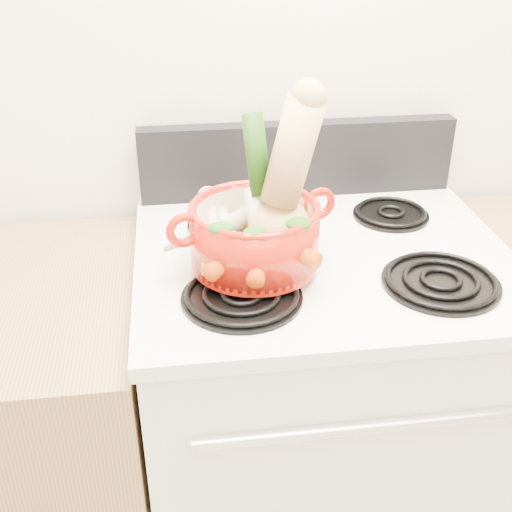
{
  "coord_description": "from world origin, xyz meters",
  "views": [
    {
      "loc": [
        -0.3,
        0.26,
        1.6
      ],
      "look_at": [
        -0.15,
        1.32,
        1.0
      ],
      "focal_mm": 45.0,
      "sensor_mm": 36.0,
      "label": 1
    }
  ],
  "objects": [
    {
      "name": "pot_handle_left",
      "position": [
        -0.29,
        1.3,
        1.07
      ],
      "size": [
        0.07,
        0.03,
        0.07
      ],
      "primitive_type": "torus",
      "rotation": [
        1.57,
        0.0,
        0.29
      ],
      "color": "#A9160A",
      "rests_on": "dutch_oven"
    },
    {
      "name": "oven_handle",
      "position": [
        0.0,
        1.06,
        0.78
      ],
      "size": [
        0.6,
        0.02,
        0.02
      ],
      "primitive_type": "cylinder",
      "rotation": [
        0.0,
        1.57,
        0.0
      ],
      "color": "silver",
      "rests_on": "stove_body"
    },
    {
      "name": "burner_back_right",
      "position": [
        0.19,
        1.54,
        0.96
      ],
      "size": [
        0.17,
        0.17,
        0.02
      ],
      "primitive_type": "cylinder",
      "color": "black",
      "rests_on": "cooktop"
    },
    {
      "name": "leek",
      "position": [
        -0.15,
        1.35,
        1.13
      ],
      "size": [
        0.08,
        0.11,
        0.28
      ],
      "primitive_type": "cylinder",
      "rotation": [
        -0.21,
        0.0,
        0.42
      ],
      "color": "silver",
      "rests_on": "dutch_oven"
    },
    {
      "name": "carrot_0",
      "position": [
        -0.15,
        1.28,
        1.01
      ],
      "size": [
        0.08,
        0.17,
        0.05
      ],
      "primitive_type": "cone",
      "rotation": [
        1.66,
        0.0,
        -0.27
      ],
      "color": "#DE4E0B",
      "rests_on": "dutch_oven"
    },
    {
      "name": "ginger",
      "position": [
        -0.14,
        1.42,
        1.02
      ],
      "size": [
        0.09,
        0.08,
        0.04
      ],
      "primitive_type": "ellipsoid",
      "rotation": [
        0.0,
        0.0,
        -0.24
      ],
      "color": "tan",
      "rests_on": "dutch_oven"
    },
    {
      "name": "cooktop",
      "position": [
        0.0,
        1.4,
        0.93
      ],
      "size": [
        0.78,
        0.67,
        0.03
      ],
      "primitive_type": "cube",
      "color": "white",
      "rests_on": "stove_body"
    },
    {
      "name": "dutch_oven",
      "position": [
        -0.15,
        1.34,
        1.03
      ],
      "size": [
        0.31,
        0.31,
        0.12
      ],
      "primitive_type": "cylinder",
      "rotation": [
        0.0,
        0.0,
        0.29
      ],
      "color": "#A9160A",
      "rests_on": "burner_front_left"
    },
    {
      "name": "stove_body",
      "position": [
        0.0,
        1.4,
        0.46
      ],
      "size": [
        0.76,
        0.65,
        0.92
      ],
      "primitive_type": "cube",
      "color": "silver",
      "rests_on": "floor"
    },
    {
      "name": "control_backsplash",
      "position": [
        0.0,
        1.7,
        1.04
      ],
      "size": [
        0.76,
        0.05,
        0.18
      ],
      "primitive_type": "cube",
      "color": "black",
      "rests_on": "cooktop"
    },
    {
      "name": "pot_handle_right",
      "position": [
        -0.02,
        1.38,
        1.07
      ],
      "size": [
        0.07,
        0.03,
        0.07
      ],
      "primitive_type": "torus",
      "rotation": [
        1.57,
        0.0,
        0.29
      ],
      "color": "#A9160A",
      "rests_on": "dutch_oven"
    },
    {
      "name": "squash",
      "position": [
        -0.11,
        1.33,
        1.14
      ],
      "size": [
        0.22,
        0.17,
        0.33
      ],
      "primitive_type": null,
      "rotation": [
        0.0,
        0.26,
        0.22
      ],
      "color": "tan",
      "rests_on": "dutch_oven"
    },
    {
      "name": "parsnip_0",
      "position": [
        -0.19,
        1.37,
        1.02
      ],
      "size": [
        0.13,
        0.22,
        0.06
      ],
      "primitive_type": "cone",
      "rotation": [
        1.66,
        0.0,
        -0.44
      ],
      "color": "beige",
      "rests_on": "dutch_oven"
    },
    {
      "name": "burner_back_left",
      "position": [
        -0.19,
        1.54,
        0.96
      ],
      "size": [
        0.17,
        0.17,
        0.02
      ],
      "primitive_type": "cylinder",
      "color": "black",
      "rests_on": "cooktop"
    },
    {
      "name": "burner_front_left",
      "position": [
        -0.19,
        1.24,
        0.96
      ],
      "size": [
        0.22,
        0.22,
        0.02
      ],
      "primitive_type": "cylinder",
      "color": "black",
      "rests_on": "cooktop"
    },
    {
      "name": "burner_front_right",
      "position": [
        0.19,
        1.24,
        0.96
      ],
      "size": [
        0.22,
        0.22,
        0.02
      ],
      "primitive_type": "cylinder",
      "color": "black",
      "rests_on": "cooktop"
    },
    {
      "name": "carrot_1",
      "position": [
        -0.19,
        1.29,
        1.02
      ],
      "size": [
        0.14,
        0.14,
        0.05
      ],
      "primitive_type": "cone",
      "rotation": [
        1.66,
        0.0,
        -0.82
      ],
      "color": "#D54C0A",
      "rests_on": "dutch_oven"
    },
    {
      "name": "carrot_2",
      "position": [
        -0.11,
        1.3,
        1.03
      ],
      "size": [
        0.14,
        0.18,
        0.05
      ],
      "primitive_type": "cone",
      "rotation": [
        1.66,
        0.0,
        0.63
      ],
      "color": "#D8410A",
      "rests_on": "dutch_oven"
    },
    {
      "name": "parsnip_2",
      "position": [
        -0.2,
        1.38,
        1.03
      ],
      "size": [
        0.09,
        0.21,
        0.06
      ],
      "primitive_type": "cone",
      "rotation": [
        1.66,
        0.0,
        0.21
      ],
      "color": "beige",
      "rests_on": "dutch_oven"
    },
    {
      "name": "parsnip_4",
      "position": [
        -0.23,
        1.39,
        1.04
      ],
      "size": [
        0.05,
        0.21,
        0.06
      ],
      "primitive_type": "cone",
      "rotation": [
        1.66,
        0.0,
        0.03
      ],
      "color": "beige",
      "rests_on": "dutch_oven"
    },
    {
      "name": "parsnip_3",
      "position": [
        -0.23,
        1.36,
        1.04
      ],
      "size": [
        0.21,
        0.12,
        0.06
      ],
      "primitive_type": "cone",
      "rotation": [
        1.66,
        0.0,
        -1.18
      ],
      "color": "beige",
      "rests_on": "dutch_oven"
    },
    {
      "name": "wall_back",
      "position": [
        0.0,
        1.75,
        1.3
      ],
      "size": [
        3.5,
        0.02,
        2.6
      ],
      "primitive_type": "cube",
      "color": "white",
      "rests_on": "floor"
    },
    {
      "name": "parsnip_1",
      "position": [
        -0.24,
        1.34,
        1.02
      ],
      "size": [
        0.07,
        0.21,
        0.06
      ],
      "primitive_type": "cone",
      "rotation": [
        1.66,
        0.0,
        -0.14
      ],
      "color": "beige",
      "rests_on": "dutch_oven"
    }
  ]
}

